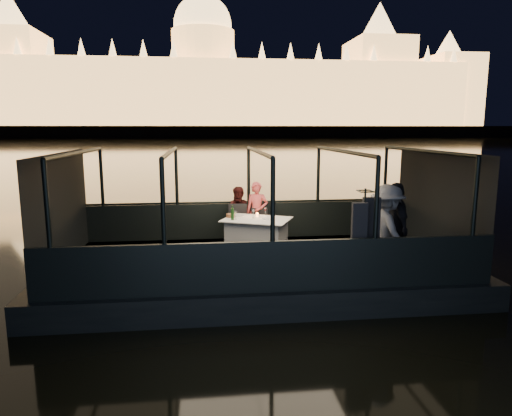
{
  "coord_description": "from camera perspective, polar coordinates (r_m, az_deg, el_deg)",
  "views": [
    {
      "loc": [
        -1.15,
        -9.41,
        3.28
      ],
      "look_at": [
        0.0,
        0.4,
        1.55
      ],
      "focal_mm": 32.0,
      "sensor_mm": 36.0,
      "label": 1
    }
  ],
  "objects": [
    {
      "name": "dining_table_central",
      "position": [
        10.36,
        0.09,
        -3.43
      ],
      "size": [
        1.76,
        1.56,
        0.77
      ],
      "primitive_type": "cube",
      "rotation": [
        0.0,
        0.0,
        -0.43
      ],
      "color": "white",
      "rests_on": "boat_deck"
    },
    {
      "name": "canopy_ribs",
      "position": [
        9.62,
        0.28,
        0.18
      ],
      "size": [
        8.0,
        4.0,
        2.3
      ],
      "primitive_type": null,
      "color": "black",
      "rests_on": "boat_deck"
    },
    {
      "name": "end_wall_aft",
      "position": [
        10.85,
        21.75,
        0.58
      ],
      "size": [
        0.02,
        4.0,
        2.3
      ],
      "primitive_type": null,
      "color": "black",
      "rests_on": "boat_deck"
    },
    {
      "name": "passenger_stripe",
      "position": [
        8.99,
        16.01,
        -2.85
      ],
      "size": [
        0.83,
        1.23,
        1.75
      ],
      "primitive_type": "imported",
      "rotation": [
        0.0,
        0.0,
        1.75
      ],
      "color": "silver",
      "rests_on": "boat_deck"
    },
    {
      "name": "chair_port_left",
      "position": [
        10.97,
        -2.23,
        -2.33
      ],
      "size": [
        0.46,
        0.46,
        0.96
      ],
      "primitive_type": "cube",
      "rotation": [
        0.0,
        0.0,
        -0.02
      ],
      "color": "black",
      "rests_on": "boat_deck"
    },
    {
      "name": "coat_stand",
      "position": [
        8.38,
        13.3,
        -3.31
      ],
      "size": [
        0.52,
        0.44,
        1.74
      ],
      "primitive_type": null,
      "rotation": [
        0.0,
        0.0,
        -0.12
      ],
      "color": "black",
      "rests_on": "boat_deck"
    },
    {
      "name": "wine_bottle",
      "position": [
        10.16,
        -2.96,
        -0.66
      ],
      "size": [
        0.07,
        0.07,
        0.33
      ],
      "primitive_type": "cylinder",
      "rotation": [
        0.0,
        0.0,
        -0.03
      ],
      "color": "#153914",
      "rests_on": "dining_table_central"
    },
    {
      "name": "person_woman_coral",
      "position": [
        11.2,
        0.11,
        -0.51
      ],
      "size": [
        0.59,
        0.45,
        1.49
      ],
      "primitive_type": "imported",
      "rotation": [
        0.0,
        0.0,
        -0.19
      ],
      "color": "#DE5151",
      "rests_on": "boat_deck"
    },
    {
      "name": "cabin_glass_starboard",
      "position": [
        7.59,
        2.11,
        0.98
      ],
      "size": [
        8.0,
        0.02,
        1.4
      ],
      "primitive_type": null,
      "color": "#99B2B2",
      "rests_on": "gunwale_starboard"
    },
    {
      "name": "river_water",
      "position": [
        89.47,
        -6.01,
        7.8
      ],
      "size": [
        500.0,
        500.0,
        0.0
      ],
      "primitive_type": "plane",
      "color": "black",
      "rests_on": "ground"
    },
    {
      "name": "wine_glass_white",
      "position": [
        10.2,
        -2.58,
        -0.92
      ],
      "size": [
        0.07,
        0.07,
        0.19
      ],
      "primitive_type": null,
      "rotation": [
        0.0,
        0.0,
        0.21
      ],
      "color": "white",
      "rests_on": "dining_table_central"
    },
    {
      "name": "amber_candle",
      "position": [
        10.53,
        0.14,
        -0.87
      ],
      "size": [
        0.08,
        0.08,
        0.08
      ],
      "primitive_type": "cylinder",
      "rotation": [
        0.0,
        0.0,
        0.39
      ],
      "color": "#FF933F",
      "rests_on": "dining_table_central"
    },
    {
      "name": "person_man_maroon",
      "position": [
        11.25,
        -2.04,
        -0.47
      ],
      "size": [
        0.76,
        0.66,
        1.37
      ],
      "primitive_type": "imported",
      "rotation": [
        0.0,
        0.0,
        -0.25
      ],
      "color": "#3A1110",
      "rests_on": "boat_deck"
    },
    {
      "name": "boat_deck",
      "position": [
        9.88,
        0.27,
        -6.52
      ],
      "size": [
        8.0,
        4.0,
        0.04
      ],
      "primitive_type": "cube",
      "color": "black",
      "rests_on": "boat_hull"
    },
    {
      "name": "gunwale_port",
      "position": [
        11.7,
        -0.91,
        -1.55
      ],
      "size": [
        8.0,
        0.08,
        0.9
      ],
      "primitive_type": "cube",
      "color": "black",
      "rests_on": "boat_deck"
    },
    {
      "name": "wine_glass_red",
      "position": [
        10.7,
        1.19,
        -0.4
      ],
      "size": [
        0.07,
        0.07,
        0.18
      ],
      "primitive_type": null,
      "rotation": [
        0.0,
        0.0,
        -0.27
      ],
      "color": "white",
      "rests_on": "dining_table_central"
    },
    {
      "name": "embankment",
      "position": [
        219.42,
        -6.48,
        9.3
      ],
      "size": [
        400.0,
        140.0,
        6.0
      ],
      "primitive_type": "cube",
      "color": "#423D33",
      "rests_on": "ground"
    },
    {
      "name": "parliament_building",
      "position": [
        186.19,
        -6.59,
        17.83
      ],
      "size": [
        220.0,
        32.0,
        60.0
      ],
      "primitive_type": null,
      "color": "#F2D18C",
      "rests_on": "embankment"
    },
    {
      "name": "gunwale_starboard",
      "position": [
        7.85,
        2.06,
        -7.34
      ],
      "size": [
        8.0,
        0.08,
        0.9
      ],
      "primitive_type": "cube",
      "color": "black",
      "rests_on": "boat_deck"
    },
    {
      "name": "end_wall_fore",
      "position": [
        9.96,
        -23.21,
        -0.29
      ],
      "size": [
        0.02,
        4.0,
        2.3
      ],
      "primitive_type": null,
      "color": "black",
      "rests_on": "boat_deck"
    },
    {
      "name": "cabin_glass_port",
      "position": [
        11.52,
        -0.93,
        4.06
      ],
      "size": [
        8.0,
        0.02,
        1.4
      ],
      "primitive_type": null,
      "color": "#99B2B2",
      "rests_on": "gunwale_port"
    },
    {
      "name": "plate_near",
      "position": [
        10.29,
        1.5,
        -1.31
      ],
      "size": [
        0.32,
        0.32,
        0.02
      ],
      "primitive_type": "cylinder",
      "rotation": [
        0.0,
        0.0,
        -0.25
      ],
      "color": "silver",
      "rests_on": "dining_table_central"
    },
    {
      "name": "boat_hull",
      "position": [
        10.03,
        0.27,
        -9.15
      ],
      "size": [
        8.6,
        4.4,
        1.0
      ],
      "primitive_type": "cube",
      "color": "black",
      "rests_on": "river_water"
    },
    {
      "name": "plate_far",
      "position": [
        10.61,
        -2.22,
        -0.97
      ],
      "size": [
        0.33,
        0.33,
        0.02
      ],
      "primitive_type": "cylinder",
      "rotation": [
        0.0,
        0.0,
        0.28
      ],
      "color": "silver",
      "rests_on": "dining_table_central"
    },
    {
      "name": "cabin_roof_glass",
      "position": [
        9.49,
        0.28,
        7.04
      ],
      "size": [
        8.0,
        4.0,
        0.02
      ],
      "primitive_type": null,
      "color": "#99B2B2",
      "rests_on": "boat_deck"
    },
    {
      "name": "chair_port_right",
      "position": [
        11.01,
        0.56,
        -2.28
      ],
      "size": [
        0.47,
        0.47,
        0.85
      ],
      "primitive_type": "cube",
      "rotation": [
        0.0,
        0.0,
        -0.2
      ],
      "color": "black",
      "rests_on": "boat_deck"
    },
    {
      "name": "wine_glass_empty",
      "position": [
        10.33,
        -0.34,
        -0.78
      ],
      "size": [
        0.09,
        0.09,
        0.2
      ],
      "primitive_type": null,
      "rotation": [
        0.0,
        0.0,
        0.43
      ],
      "color": "white",
      "rests_on": "dining_table_central"
    },
    {
      "name": "passenger_dark",
      "position": [
        9.32,
        16.95,
        -2.45
      ],
      "size": [
        0.48,
        1.05,
        1.76
      ],
      "primitive_type": "imported",
      "rotation": [
        0.0,
        0.0,
        4.67
      ],
      "color": "black",
      "rests_on": "boat_deck"
    },
    {
      "name": "bread_basket",
      "position": [
        10.47,
        -3.2,
        -0.95
      ],
      "size": [
        0.26,
        0.26,
        0.08
      ],
      "primitive_type": "cylinder",
      "rotation": [
        0.0,
        0.0,
        -0.43
      ],
      "color": "brown",
      "rests_on": "dining_table_central"
    }
  ]
}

